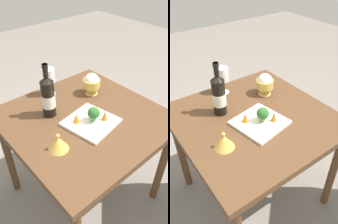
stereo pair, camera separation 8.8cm
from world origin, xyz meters
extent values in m
plane|color=gray|center=(0.00, 0.00, 0.00)|extent=(8.00, 8.00, 0.00)
cube|color=brown|center=(0.00, 0.00, 0.70)|extent=(0.85, 0.85, 0.04)
cylinder|color=brown|center=(-0.37, -0.37, 0.34)|extent=(0.05, 0.05, 0.68)
cylinder|color=brown|center=(0.37, -0.37, 0.34)|extent=(0.05, 0.05, 0.68)
cylinder|color=brown|center=(-0.37, 0.37, 0.34)|extent=(0.05, 0.05, 0.68)
cylinder|color=black|center=(0.14, -0.14, 0.83)|extent=(0.08, 0.08, 0.21)
cone|color=black|center=(0.14, -0.14, 0.95)|extent=(0.08, 0.08, 0.03)
cylinder|color=black|center=(0.14, -0.14, 1.00)|extent=(0.03, 0.03, 0.07)
cylinder|color=black|center=(0.14, -0.14, 1.03)|extent=(0.03, 0.03, 0.02)
cylinder|color=silver|center=(0.14, -0.14, 0.82)|extent=(0.08, 0.08, 0.08)
cylinder|color=white|center=(0.01, -0.33, 0.73)|extent=(0.07, 0.07, 0.00)
cylinder|color=white|center=(0.01, -0.33, 0.77)|extent=(0.01, 0.01, 0.08)
cylinder|color=white|center=(0.01, -0.33, 0.86)|extent=(0.08, 0.08, 0.09)
cone|color=gold|center=(-0.20, -0.16, 0.75)|extent=(0.08, 0.08, 0.04)
cylinder|color=gold|center=(-0.20, -0.16, 0.80)|extent=(0.11, 0.11, 0.05)
sphere|color=white|center=(-0.20, -0.16, 0.82)|extent=(0.09, 0.09, 0.09)
cone|color=gold|center=(0.26, 0.11, 0.76)|extent=(0.10, 0.10, 0.07)
sphere|color=gold|center=(0.26, 0.11, 0.81)|extent=(0.02, 0.02, 0.02)
cube|color=white|center=(0.01, 0.07, 0.73)|extent=(0.29, 0.29, 0.02)
cylinder|color=#729E4C|center=(0.00, 0.08, 0.75)|extent=(0.03, 0.03, 0.03)
sphere|color=#2D6B28|center=(0.00, 0.08, 0.79)|extent=(0.07, 0.07, 0.07)
cone|color=orange|center=(-0.05, 0.11, 0.77)|extent=(0.03, 0.03, 0.06)
cone|color=orange|center=(0.08, 0.03, 0.77)|extent=(0.04, 0.04, 0.06)
camera|label=1|loc=(0.68, 0.78, 1.53)|focal=36.76mm
camera|label=2|loc=(0.61, 0.84, 1.53)|focal=36.76mm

